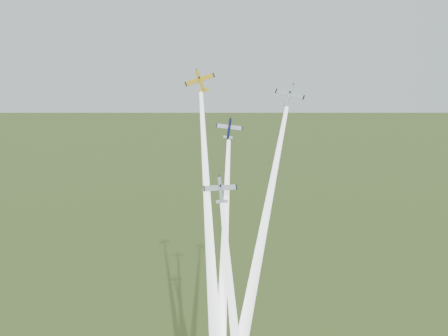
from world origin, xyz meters
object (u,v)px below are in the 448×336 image
plane_silver_low (221,190)px  plane_yellow (200,81)px  plane_navy (229,128)px  plane_silver_right (289,96)px

plane_silver_low → plane_yellow: bearing=96.4°
plane_yellow → plane_navy: size_ratio=1.14×
plane_yellow → plane_silver_low: 29.38m
plane_silver_right → plane_silver_low: (-14.81, -16.89, -19.75)m
plane_silver_right → plane_silver_low: bearing=-115.9°
plane_navy → plane_silver_low: (-0.35, -14.94, -11.74)m
plane_navy → plane_yellow: bearing=164.0°
plane_yellow → plane_silver_low: plane_yellow is taller
plane_yellow → plane_silver_right: bearing=-12.8°
plane_navy → plane_silver_right: 16.64m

